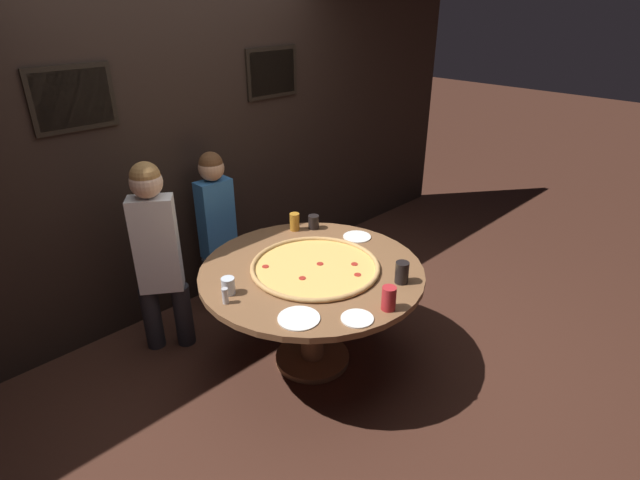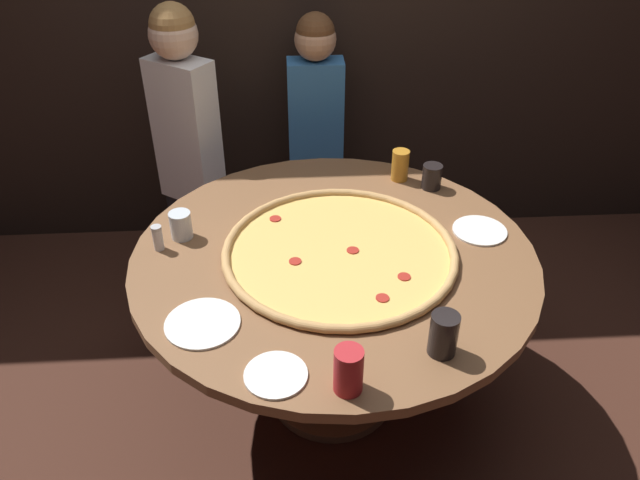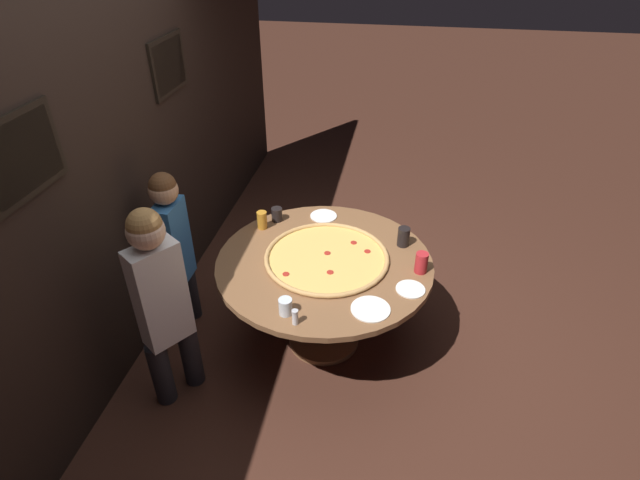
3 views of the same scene
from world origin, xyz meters
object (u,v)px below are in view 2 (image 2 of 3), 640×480
object	(u,v)px
drink_cup_near_left	(181,225)
white_plate_far_back	(276,375)
white_plate_beside_cup	(203,323)
condiment_shaker	(158,238)
drink_cup_front_edge	(400,165)
drink_cup_near_right	(443,334)
dining_table	(334,284)
white_plate_right_side	(480,231)
diner_far_right	(316,128)
diner_centre_back	(187,137)
drink_cup_by_shaker	(348,370)
drink_cup_far_right	(432,177)
giant_pizza	(340,251)

from	to	relation	value
drink_cup_near_left	white_plate_far_back	bearing A→B (deg)	-64.19
white_plate_beside_cup	condiment_shaker	world-z (taller)	condiment_shaker
drink_cup_front_edge	drink_cup_near_right	xyz separation A→B (m)	(-0.05, -1.02, 0.00)
dining_table	drink_cup_front_edge	size ratio (longest dim) A/B	10.96
white_plate_right_side	drink_cup_near_right	bearing A→B (deg)	-114.93
diner_far_right	diner_centre_back	xyz separation A→B (m)	(-0.61, -0.19, 0.06)
white_plate_far_back	condiment_shaker	bearing A→B (deg)	123.19
dining_table	white_plate_beside_cup	distance (m)	0.58
drink_cup_front_edge	white_plate_far_back	size ratio (longest dim) A/B	0.73
dining_table	diner_far_right	xyz separation A→B (m)	(-0.01, 1.06, 0.14)
drink_cup_by_shaker	white_plate_right_side	world-z (taller)	drink_cup_by_shaker
drink_cup_by_shaker	drink_cup_far_right	size ratio (longest dim) A/B	1.36
drink_cup_by_shaker	diner_centre_back	xyz separation A→B (m)	(-0.60, 1.50, -0.02)
giant_pizza	drink_cup_far_right	bearing A→B (deg)	46.69
condiment_shaker	dining_table	bearing A→B (deg)	-5.53
giant_pizza	diner_far_right	xyz separation A→B (m)	(-0.02, 1.07, -0.02)
diner_far_right	diner_centre_back	distance (m)	0.64
giant_pizza	white_plate_beside_cup	xyz separation A→B (m)	(-0.45, -0.34, -0.01)
white_plate_right_side	dining_table	bearing A→B (deg)	-169.88
dining_table	white_plate_right_side	distance (m)	0.58
drink_cup_near_right	white_plate_beside_cup	distance (m)	0.73
giant_pizza	white_plate_right_side	world-z (taller)	giant_pizza
dining_table	drink_cup_far_right	bearing A→B (deg)	44.58
dining_table	white_plate_far_back	size ratio (longest dim) A/B	8.00
drink_cup_by_shaker	white_plate_far_back	distance (m)	0.22
dining_table	white_plate_far_back	bearing A→B (deg)	-110.10
drink_cup_near_left	white_plate_far_back	xyz separation A→B (m)	(0.34, -0.71, -0.05)
drink_cup_front_edge	giant_pizza	bearing A→B (deg)	-119.77
dining_table	condiment_shaker	bearing A→B (deg)	174.47
giant_pizza	drink_cup_front_edge	bearing A→B (deg)	60.23
drink_cup_by_shaker	drink_cup_near_left	bearing A→B (deg)	125.17
giant_pizza	diner_far_right	bearing A→B (deg)	91.33
white_plate_right_side	condiment_shaker	world-z (taller)	condiment_shaker
drink_cup_by_shaker	diner_centre_back	world-z (taller)	diner_centre_back
drink_cup_near_left	diner_far_right	bearing A→B (deg)	59.51
drink_cup_far_right	white_plate_far_back	world-z (taller)	drink_cup_far_right
drink_cup_by_shaker	drink_cup_front_edge	bearing A→B (deg)	73.78
white_plate_right_side	diner_centre_back	size ratio (longest dim) A/B	0.14
white_plate_right_side	drink_cup_by_shaker	bearing A→B (deg)	-127.87
white_plate_beside_cup	white_plate_far_back	size ratio (longest dim) A/B	1.29
drink_cup_near_right	diner_centre_back	bearing A→B (deg)	122.75
white_plate_beside_cup	white_plate_right_side	bearing A→B (deg)	24.34
drink_cup_near_left	diner_far_right	xyz separation A→B (m)	(0.55, 0.93, -0.06)
dining_table	giant_pizza	distance (m)	0.16
drink_cup_front_edge	diner_centre_back	distance (m)	1.00
drink_cup_near_right	diner_far_right	world-z (taller)	diner_far_right
drink_cup_near_left	white_plate_beside_cup	world-z (taller)	drink_cup_near_left
drink_cup_by_shaker	white_plate_far_back	world-z (taller)	drink_cup_by_shaker
drink_cup_near_right	condiment_shaker	distance (m)	1.06
diner_far_right	white_plate_right_side	bearing A→B (deg)	120.61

